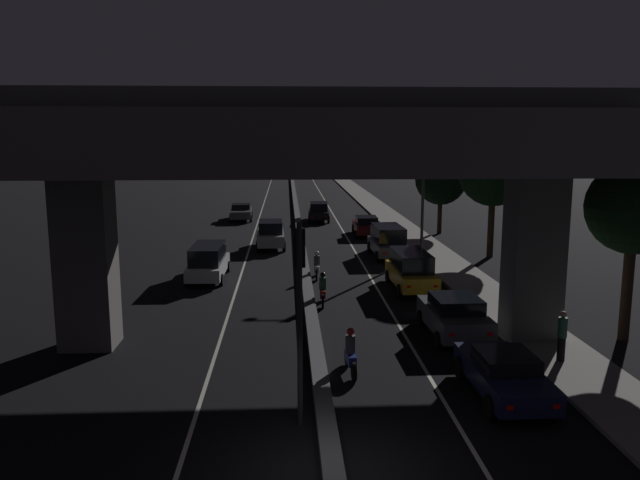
# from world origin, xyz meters

# --- Properties ---
(ground_plane) EXTENTS (200.00, 200.00, 0.00)m
(ground_plane) POSITION_xyz_m (0.00, 0.00, 0.00)
(ground_plane) COLOR black
(lane_line_left_inner) EXTENTS (0.12, 126.00, 0.00)m
(lane_line_left_inner) POSITION_xyz_m (-3.41, 35.00, 0.00)
(lane_line_left_inner) COLOR beige
(lane_line_left_inner) RESTS_ON ground_plane
(lane_line_right_inner) EXTENTS (0.12, 126.00, 0.00)m
(lane_line_right_inner) POSITION_xyz_m (3.41, 35.00, 0.00)
(lane_line_right_inner) COLOR beige
(lane_line_right_inner) RESTS_ON ground_plane
(median_divider) EXTENTS (0.49, 126.00, 0.34)m
(median_divider) POSITION_xyz_m (0.00, 35.00, 0.17)
(median_divider) COLOR #4C4C51
(median_divider) RESTS_ON ground_plane
(sidewalk_right) EXTENTS (2.62, 126.00, 0.14)m
(sidewalk_right) POSITION_xyz_m (8.19, 28.00, 0.07)
(sidewalk_right) COLOR gray
(sidewalk_right) RESTS_ON ground_plane
(elevated_overpass) EXTENTS (22.90, 10.97, 8.96)m
(elevated_overpass) POSITION_xyz_m (0.00, 8.91, 6.89)
(elevated_overpass) COLOR #5B5956
(elevated_overpass) RESTS_ON ground_plane
(traffic_light_left_of_median) EXTENTS (0.30, 0.49, 5.27)m
(traffic_light_left_of_median) POSITION_xyz_m (-0.64, 2.54, 3.59)
(traffic_light_left_of_median) COLOR black
(traffic_light_left_of_median) RESTS_ON ground_plane
(street_lamp) EXTENTS (1.89, 0.32, 7.65)m
(street_lamp) POSITION_xyz_m (7.08, 24.78, 4.51)
(street_lamp) COLOR #2D2D30
(street_lamp) RESTS_ON ground_plane
(car_dark_blue_lead) EXTENTS (1.88, 4.28, 1.35)m
(car_dark_blue_lead) POSITION_xyz_m (5.15, 3.84, 0.70)
(car_dark_blue_lead) COLOR #141938
(car_dark_blue_lead) RESTS_ON ground_plane
(car_grey_second) EXTENTS (2.09, 4.12, 1.53)m
(car_grey_second) POSITION_xyz_m (5.22, 9.36, 0.78)
(car_grey_second) COLOR #515459
(car_grey_second) RESTS_ON ground_plane
(car_taxi_yellow_third) EXTENTS (1.95, 4.64, 1.83)m
(car_taxi_yellow_third) POSITION_xyz_m (5.02, 16.49, 0.96)
(car_taxi_yellow_third) COLOR gold
(car_taxi_yellow_third) RESTS_ON ground_plane
(car_grey_fourth) EXTENTS (2.12, 4.67, 1.89)m
(car_grey_fourth) POSITION_xyz_m (5.23, 24.62, 1.00)
(car_grey_fourth) COLOR #515459
(car_grey_fourth) RESTS_ON ground_plane
(car_dark_red_fifth) EXTENTS (1.97, 4.40, 1.43)m
(car_dark_red_fifth) POSITION_xyz_m (4.92, 32.74, 0.74)
(car_dark_red_fifth) COLOR #591414
(car_dark_red_fifth) RESTS_ON ground_plane
(car_black_sixth) EXTENTS (1.98, 4.25, 1.60)m
(car_black_sixth) POSITION_xyz_m (1.83, 40.79, 0.84)
(car_black_sixth) COLOR black
(car_black_sixth) RESTS_ON ground_plane
(car_white_lead_oncoming) EXTENTS (1.93, 4.83, 1.79)m
(car_white_lead_oncoming) POSITION_xyz_m (-5.02, 19.16, 0.94)
(car_white_lead_oncoming) COLOR silver
(car_white_lead_oncoming) RESTS_ON ground_plane
(car_silver_second_oncoming) EXTENTS (1.97, 4.14, 1.80)m
(car_silver_second_oncoming) POSITION_xyz_m (-2.01, 27.88, 0.93)
(car_silver_second_oncoming) COLOR gray
(car_silver_second_oncoming) RESTS_ON ground_plane
(car_grey_third_oncoming) EXTENTS (2.06, 4.55, 1.40)m
(car_grey_third_oncoming) POSITION_xyz_m (-4.92, 41.79, 0.72)
(car_grey_third_oncoming) COLOR #515459
(car_grey_third_oncoming) RESTS_ON ground_plane
(motorcycle_blue_filtering_near) EXTENTS (0.34, 1.87, 1.48)m
(motorcycle_blue_filtering_near) POSITION_xyz_m (1.00, 5.83, 0.63)
(motorcycle_blue_filtering_near) COLOR black
(motorcycle_blue_filtering_near) RESTS_ON ground_plane
(motorcycle_red_filtering_mid) EXTENTS (0.34, 1.78, 1.46)m
(motorcycle_red_filtering_mid) POSITION_xyz_m (0.60, 13.86, 0.62)
(motorcycle_red_filtering_mid) COLOR black
(motorcycle_red_filtering_mid) RESTS_ON ground_plane
(motorcycle_white_filtering_far) EXTENTS (0.34, 1.83, 1.43)m
(motorcycle_white_filtering_far) POSITION_xyz_m (0.59, 19.00, 0.61)
(motorcycle_white_filtering_far) COLOR black
(motorcycle_white_filtering_far) RESTS_ON ground_plane
(pedestrian_on_sidewalk) EXTENTS (0.30, 0.30, 1.66)m
(pedestrian_on_sidewalk) POSITION_xyz_m (7.89, 6.23, 0.98)
(pedestrian_on_sidewalk) COLOR black
(pedestrian_on_sidewalk) RESTS_ON sidewalk_right
(roadside_tree_kerbside_near) EXTENTS (3.32, 3.32, 6.51)m
(roadside_tree_kerbside_near) POSITION_xyz_m (11.27, 8.58, 4.80)
(roadside_tree_kerbside_near) COLOR #38281C
(roadside_tree_kerbside_near) RESTS_ON ground_plane
(roadside_tree_kerbside_mid) EXTENTS (4.16, 4.16, 7.29)m
(roadside_tree_kerbside_mid) POSITION_xyz_m (11.40, 24.09, 5.18)
(roadside_tree_kerbside_mid) COLOR #2D2116
(roadside_tree_kerbside_mid) RESTS_ON ground_plane
(roadside_tree_kerbside_far) EXTENTS (3.83, 3.83, 6.02)m
(roadside_tree_kerbside_far) POSITION_xyz_m (10.55, 33.31, 4.09)
(roadside_tree_kerbside_far) COLOR #2D2116
(roadside_tree_kerbside_far) RESTS_ON ground_plane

